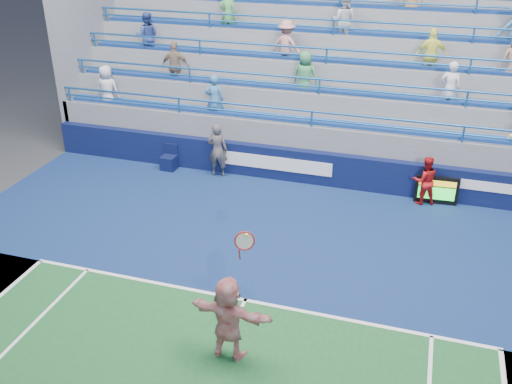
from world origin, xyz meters
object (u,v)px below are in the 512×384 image
(serve_speed_board, at_px, (436,190))
(line_judge, at_px, (217,150))
(judge_chair, at_px, (169,162))
(ball_girl, at_px, (425,180))
(tennis_player, at_px, (228,318))

(serve_speed_board, bearing_deg, line_judge, -179.50)
(serve_speed_board, bearing_deg, judge_chair, -179.41)
(judge_chair, relative_size, ball_girl, 0.57)
(serve_speed_board, relative_size, judge_chair, 1.47)
(ball_girl, bearing_deg, serve_speed_board, 176.60)
(judge_chair, distance_m, line_judge, 1.87)
(tennis_player, distance_m, line_judge, 8.52)
(ball_girl, bearing_deg, judge_chair, -18.37)
(serve_speed_board, relative_size, tennis_player, 0.43)
(serve_speed_board, height_order, tennis_player, tennis_player)
(line_judge, bearing_deg, tennis_player, 102.64)
(judge_chair, bearing_deg, serve_speed_board, 0.59)
(serve_speed_board, distance_m, judge_chair, 8.72)
(serve_speed_board, xyz_separation_m, ball_girl, (-0.37, -0.10, 0.32))
(line_judge, height_order, ball_girl, line_judge)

